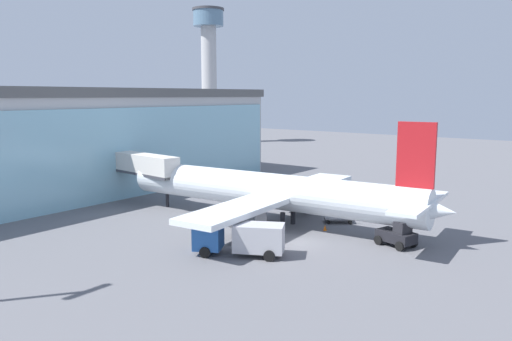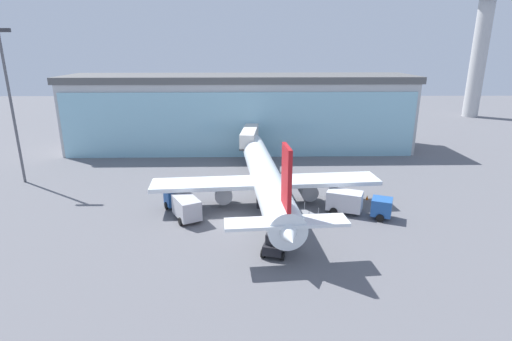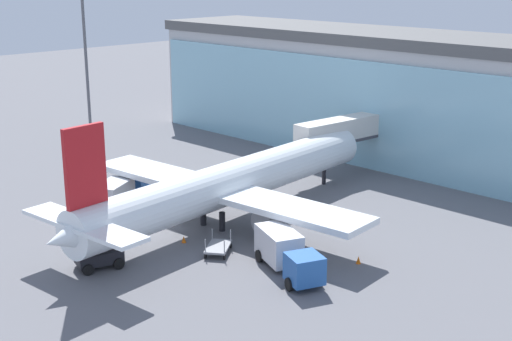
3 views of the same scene
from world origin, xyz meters
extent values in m
plane|color=slate|center=(0.00, 0.00, 0.00)|extent=(240.00, 240.00, 0.00)
cube|color=#B7B7B7|center=(0.00, 34.19, 6.31)|extent=(62.87, 14.15, 12.63)
cube|color=#8FC7D9|center=(0.11, 27.50, 5.68)|extent=(61.40, 1.33, 11.36)
cube|color=#575757|center=(0.00, 34.19, 13.23)|extent=(64.13, 14.43, 1.20)
cube|color=silver|center=(2.07, 24.83, 4.84)|extent=(3.43, 14.82, 2.40)
cube|color=#3F3F47|center=(2.07, 24.83, 3.79)|extent=(3.48, 14.82, 0.30)
cylinder|color=#4C4C51|center=(2.53, 30.32, 1.82)|extent=(0.70, 0.70, 3.64)
cylinder|color=#B4B4B4|center=(63.56, 70.38, 15.45)|extent=(4.06, 4.06, 30.90)
cylinder|color=#59595E|center=(-30.70, 13.94, 10.28)|extent=(0.36, 0.36, 20.57)
cylinder|color=white|center=(3.88, 6.47, 3.38)|extent=(6.71, 32.92, 3.55)
cone|color=white|center=(2.30, 22.75, 3.38)|extent=(3.83, 3.33, 3.55)
cone|color=white|center=(5.47, -9.82, 3.38)|extent=(3.57, 4.29, 3.20)
cube|color=white|center=(4.04, 4.84, 3.02)|extent=(27.95, 6.86, 0.50)
cube|color=white|center=(5.37, -8.82, 3.91)|extent=(11.18, 3.45, 0.30)
cube|color=red|center=(5.32, -8.33, 7.93)|extent=(0.67, 3.22, 5.55)
cylinder|color=gray|center=(-1.24, 4.83, 1.67)|extent=(2.40, 3.39, 2.10)
cylinder|color=gray|center=(9.23, 5.84, 1.67)|extent=(2.40, 3.39, 2.10)
cylinder|color=black|center=(3.08, 3.74, 0.80)|extent=(0.50, 0.50, 1.60)
cylinder|color=black|center=(5.20, 3.95, 0.80)|extent=(0.50, 0.50, 1.60)
cylinder|color=black|center=(2.59, 19.77, 0.80)|extent=(0.40, 0.40, 1.60)
cube|color=#2659A5|center=(-7.06, 4.08, 1.40)|extent=(2.98, 2.98, 1.90)
cube|color=#B2B2B7|center=(-5.06, 0.39, 1.55)|extent=(3.84, 4.57, 2.20)
cylinder|color=black|center=(-8.03, 3.55, 0.45)|extent=(0.69, 0.93, 0.90)
cylinder|color=black|center=(-6.10, 4.61, 0.45)|extent=(0.69, 0.93, 0.90)
cylinder|color=black|center=(-5.54, -1.01, 0.45)|extent=(0.69, 0.93, 0.90)
cylinder|color=black|center=(-3.61, 0.04, 0.45)|extent=(0.69, 0.93, 0.90)
cube|color=#2659A5|center=(17.02, 0.75, 1.40)|extent=(2.87, 2.87, 1.90)
cube|color=silver|center=(13.13, 2.33, 1.55)|extent=(4.53, 3.54, 2.20)
cylinder|color=black|center=(17.44, 1.77, 0.45)|extent=(0.95, 0.62, 0.90)
cylinder|color=black|center=(16.61, -0.27, 0.45)|extent=(0.95, 0.62, 0.90)
cylinder|color=black|center=(12.62, 3.72, 0.45)|extent=(0.95, 0.62, 0.90)
cylinder|color=black|center=(11.79, 1.68, 0.45)|extent=(0.95, 0.62, 0.90)
cube|color=gray|center=(8.50, 0.60, 0.52)|extent=(2.94, 3.21, 0.16)
cylinder|color=black|center=(9.74, 0.11, 0.22)|extent=(0.35, 0.43, 0.44)
cylinder|color=gray|center=(9.74, 0.11, 1.05)|extent=(0.08, 0.08, 0.90)
cylinder|color=black|center=(8.57, -0.73, 0.22)|extent=(0.35, 0.43, 0.44)
cylinder|color=gray|center=(8.57, -0.73, 1.05)|extent=(0.08, 0.08, 0.90)
cylinder|color=black|center=(8.43, 1.93, 0.22)|extent=(0.35, 0.43, 0.44)
cylinder|color=gray|center=(8.43, 1.93, 1.05)|extent=(0.08, 0.08, 0.90)
cylinder|color=black|center=(7.26, 1.09, 0.22)|extent=(0.35, 0.43, 0.44)
cylinder|color=gray|center=(7.26, 1.09, 1.05)|extent=(0.08, 0.08, 0.90)
cube|color=black|center=(4.50, -7.22, 0.85)|extent=(2.58, 3.56, 0.90)
cube|color=#26262B|center=(4.33, -7.84, 1.80)|extent=(1.61, 1.33, 1.00)
cylinder|color=black|center=(3.93, -5.90, 0.40)|extent=(0.55, 0.86, 0.80)
cylinder|color=black|center=(5.66, -6.38, 0.40)|extent=(0.55, 0.86, 0.80)
cylinder|color=black|center=(3.34, -8.06, 0.40)|extent=(0.55, 0.86, 0.80)
cylinder|color=black|center=(5.07, -8.54, 0.40)|extent=(0.55, 0.86, 0.80)
cone|color=orange|center=(5.00, 0.10, 0.28)|extent=(0.36, 0.36, 0.55)
cone|color=orange|center=(17.07, 6.59, 0.28)|extent=(0.36, 0.36, 0.55)
camera|label=1|loc=(-35.81, -23.38, 12.94)|focal=35.00mm
camera|label=2|loc=(2.42, -41.13, 18.74)|focal=28.00mm
camera|label=3|loc=(46.05, -32.21, 20.83)|focal=50.00mm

